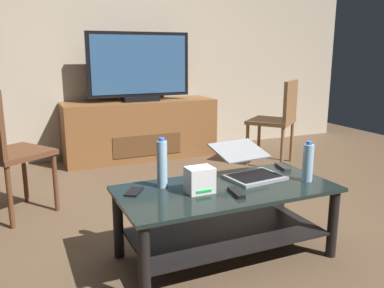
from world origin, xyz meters
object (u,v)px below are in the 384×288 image
side_chair (3,146)px  laptop (248,166)px  coffee_table (226,209)px  dining_chair (278,117)px  router_box (200,180)px  soundbar_remote (236,193)px  water_bottle_far (162,164)px  cell_phone (134,192)px  tv_remote (283,167)px  television (139,68)px  media_cabinet (141,130)px  water_bottle_near (308,162)px

side_chair → laptop: side_chair is taller
coffee_table → dining_chair: dining_chair is taller
dining_chair → router_box: (-1.66, -1.57, -0.01)m
dining_chair → soundbar_remote: 2.25m
router_box → water_bottle_far: (-0.16, 0.17, 0.07)m
side_chair → cell_phone: (0.66, -1.03, -0.10)m
laptop → router_box: bearing=-159.6°
cell_phone → tv_remote: (1.04, 0.05, 0.01)m
laptop → tv_remote: (0.30, 0.04, -0.05)m
dining_chair → router_box: bearing=-136.6°
television → dining_chair: size_ratio=1.26×
television → cell_phone: 2.45m
dining_chair → tv_remote: bearing=-124.8°
water_bottle_far → side_chair: bearing=129.9°
laptop → soundbar_remote: (-0.24, -0.27, -0.05)m
dining_chair → side_chair: (-2.66, -0.39, 0.02)m
television → laptop: size_ratio=2.55×
television → dining_chair: (1.26, -0.84, -0.50)m
side_chair → cell_phone: size_ratio=6.87×
dining_chair → tv_remote: size_ratio=5.68×
side_chair → router_box: (1.00, -1.17, -0.03)m
router_box → tv_remote: router_box is taller
coffee_table → media_cabinet: size_ratio=0.73×
media_cabinet → coffee_table: bearing=-95.2°
television → soundbar_remote: (-0.23, -2.53, -0.58)m
soundbar_remote → router_box: bearing=153.4°
laptop → router_box: size_ratio=3.02×
television → side_chair: television is taller
tv_remote → coffee_table: bearing=-149.4°
router_box → cell_phone: size_ratio=1.07×
side_chair → router_box: bearing=-49.6°
television → dining_chair: bearing=-33.7°
media_cabinet → router_box: 2.47m
water_bottle_near → soundbar_remote: (-0.51, -0.03, -0.11)m
television → cell_phone: bearing=-107.9°
soundbar_remote → water_bottle_near: bearing=10.9°
cell_phone → water_bottle_near: bearing=22.0°
coffee_table → water_bottle_far: water_bottle_far is taller
water_bottle_near → media_cabinet: bearing=96.4°
dining_chair → water_bottle_far: size_ratio=3.12×
media_cabinet → side_chair: 1.89m
laptop → soundbar_remote: 0.36m
media_cabinet → router_box: (-0.40, -2.43, 0.18)m
coffee_table → router_box: size_ratio=8.42×
television → water_bottle_near: size_ratio=4.68×
media_cabinet → dining_chair: bearing=-34.3°
dining_chair → soundbar_remote: (-1.49, -1.68, -0.07)m
water_bottle_far → router_box: bearing=-46.3°
water_bottle_far → tv_remote: water_bottle_far is taller
coffee_table → water_bottle_near: 0.57m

